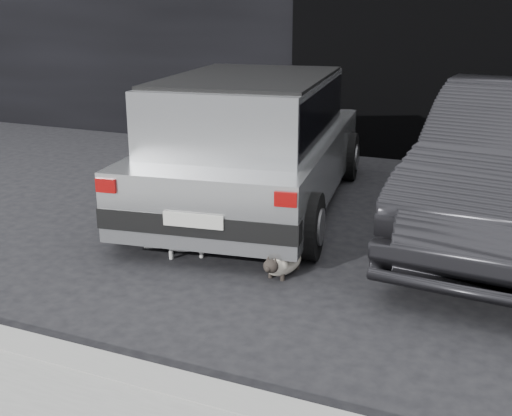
% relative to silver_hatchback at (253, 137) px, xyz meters
% --- Properties ---
extents(ground, '(80.00, 80.00, 0.00)m').
position_rel_silver_hatchback_xyz_m(ground, '(0.34, -0.97, -0.81)').
color(ground, black).
rests_on(ground, ground).
extents(garage_opening, '(4.00, 0.10, 2.60)m').
position_rel_silver_hatchback_xyz_m(garage_opening, '(1.34, 3.02, 0.49)').
color(garage_opening, black).
rests_on(garage_opening, ground).
extents(curb, '(18.00, 0.25, 0.12)m').
position_rel_silver_hatchback_xyz_m(curb, '(1.34, -3.57, -0.75)').
color(curb, gray).
rests_on(curb, ground).
extents(silver_hatchback, '(2.46, 4.26, 1.49)m').
position_rel_silver_hatchback_xyz_m(silver_hatchback, '(0.00, 0.00, 0.00)').
color(silver_hatchback, '#ADAFB2').
rests_on(silver_hatchback, ground).
extents(cat_siamese, '(0.28, 0.69, 0.24)m').
position_rel_silver_hatchback_xyz_m(cat_siamese, '(0.99, -1.65, -0.71)').
color(cat_siamese, beige).
rests_on(cat_siamese, ground).
extents(cat_white, '(0.60, 0.46, 0.32)m').
position_rel_silver_hatchback_xyz_m(cat_white, '(0.06, -1.57, -0.66)').
color(cat_white, silver).
rests_on(cat_white, ground).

